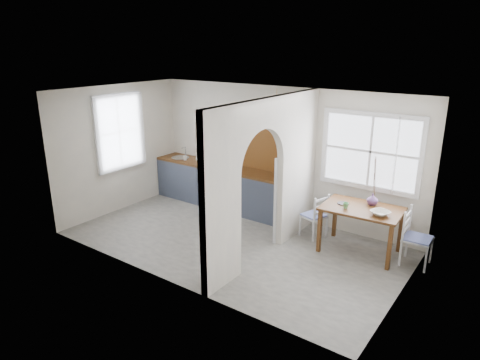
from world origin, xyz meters
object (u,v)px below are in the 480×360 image
Objects in this scene: chair_left at (314,215)px; vase at (372,199)px; kettle at (284,173)px; chair_right at (418,238)px; dining_table at (360,230)px.

chair_left is 4.23× the size of vase.
vase is (1.74, -0.08, -0.14)m from kettle.
chair_left is at bearing 88.67° from chair_right.
kettle is 1.75m from vase.
chair_left is 3.18× the size of kettle.
vase is at bearing 115.58° from chair_left.
dining_table is 1.54× the size of chair_left.
kettle is at bearing 177.23° from vase.
dining_table is at bearing -109.83° from vase.
vase reaches higher than chair_right.
dining_table is at bearing 94.55° from chair_right.
dining_table is 0.55m from vase.
dining_table is 1.38× the size of chair_right.
vase is (-0.81, 0.14, 0.43)m from chair_right.
dining_table is 4.89× the size of kettle.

